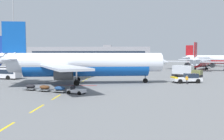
{
  "coord_description": "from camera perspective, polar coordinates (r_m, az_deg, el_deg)",
  "views": [
    {
      "loc": [
        27.79,
        -22.77,
        5.88
      ],
      "look_at": [
        24.3,
        31.33,
        2.36
      ],
      "focal_mm": 38.32,
      "sensor_mm": 36.0,
      "label": 1
    }
  ],
  "objects": [
    {
      "name": "apron_paint_markings",
      "position": [
        61.62,
        -5.47,
        -1.77
      ],
      "size": [
        8.0,
        96.19,
        0.01
      ],
      "color": "yellow",
      "rests_on": "ground"
    },
    {
      "name": "terminal_satellite",
      "position": [
        182.8,
        -5.26,
        3.65
      ],
      "size": [
        88.75,
        22.04,
        13.03
      ],
      "color": "gray",
      "rests_on": "ground"
    },
    {
      "name": "pushback_tug",
      "position": [
        52.44,
        17.5,
        -1.9
      ],
      "size": [
        6.43,
        4.07,
        2.08
      ],
      "color": "silver",
      "rests_on": "ground"
    },
    {
      "name": "ground",
      "position": [
        64.22,
        14.64,
        -1.66
      ],
      "size": [
        400.0,
        400.0,
        0.0
      ],
      "primitive_type": "plane",
      "color": "slate"
    },
    {
      "name": "ground_crew_worker",
      "position": [
        49.8,
        17.43,
        -2.12
      ],
      "size": [
        0.5,
        0.6,
        1.7
      ],
      "color": "#232328",
      "rests_on": "ground"
    },
    {
      "name": "airliner_foreground",
      "position": [
        47.97,
        -6.65,
        1.38
      ],
      "size": [
        34.75,
        34.16,
        12.2
      ],
      "color": "silver",
      "rests_on": "ground"
    },
    {
      "name": "apron_light_mast_near",
      "position": [
        100.67,
        -22.46,
        10.14
      ],
      "size": [
        1.8,
        1.8,
        28.86
      ],
      "color": "slate",
      "rests_on": "ground"
    },
    {
      "name": "fuel_service_truck",
      "position": [
        61.73,
        17.25,
        -0.39
      ],
      "size": [
        7.22,
        5.7,
        3.14
      ],
      "color": "black",
      "rests_on": "ground"
    },
    {
      "name": "airliner_far_center",
      "position": [
        130.28,
        22.96,
        2.37
      ],
      "size": [
        28.73,
        26.97,
        10.77
      ],
      "color": "silver",
      "rests_on": "ground"
    },
    {
      "name": "airliner_mid_left",
      "position": [
        98.01,
        20.54,
        1.95
      ],
      "size": [
        25.98,
        27.42,
        10.06
      ],
      "color": "silver",
      "rests_on": "ground"
    },
    {
      "name": "baggage_train",
      "position": [
        38.85,
        -14.08,
        -4.31
      ],
      "size": [
        11.33,
        5.64,
        1.14
      ],
      "color": "silver",
      "rests_on": "ground"
    }
  ]
}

